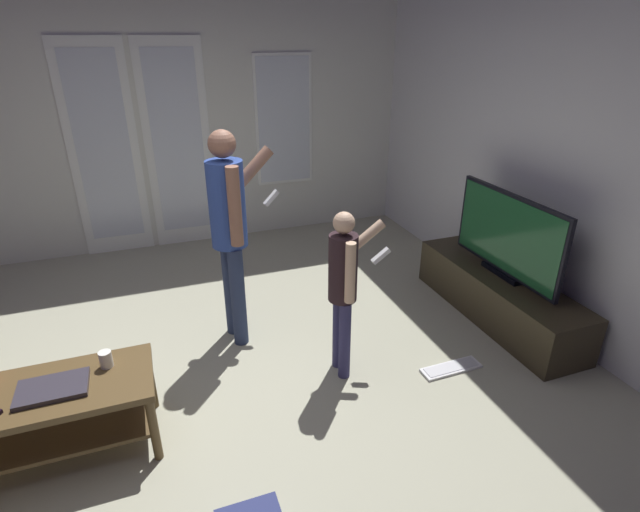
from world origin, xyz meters
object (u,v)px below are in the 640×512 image
flat_screen_tv (507,236)px  person_adult (230,222)px  coffee_table (53,407)px  loose_keyboard (451,368)px  cup_by_laptop (106,359)px  tv_stand (497,296)px  person_child (344,281)px  laptop_closed (53,388)px

flat_screen_tv → person_adult: (-2.05, 0.44, 0.22)m
coffee_table → loose_keyboard: size_ratio=2.37×
loose_keyboard → flat_screen_tv: bearing=33.0°
coffee_table → cup_by_laptop: (0.29, 0.10, 0.17)m
tv_stand → person_child: 1.56m
person_child → laptop_closed: bearing=-174.4°
loose_keyboard → laptop_closed: 2.48m
coffee_table → tv_stand: size_ratio=0.64×
coffee_table → cup_by_laptop: 0.35m
flat_screen_tv → loose_keyboard: bearing=-147.0°
tv_stand → loose_keyboard: bearing=-147.2°
person_adult → laptop_closed: 1.48m
tv_stand → loose_keyboard: 0.90m
flat_screen_tv → loose_keyboard: 1.14m
flat_screen_tv → person_adult: 2.11m
loose_keyboard → person_child: bearing=160.2°
loose_keyboard → cup_by_laptop: bearing=174.5°
person_adult → cup_by_laptop: size_ratio=16.47×
flat_screen_tv → tv_stand: bearing=-65.3°
tv_stand → flat_screen_tv: flat_screen_tv is taller
tv_stand → person_child: (-1.46, -0.22, 0.51)m
coffee_table → cup_by_laptop: cup_by_laptop is taller
laptop_closed → loose_keyboard: bearing=-2.5°
coffee_table → laptop_closed: laptop_closed is taller
flat_screen_tv → person_adult: size_ratio=0.72×
coffee_table → person_adult: bearing=35.2°
coffee_table → tv_stand: 3.23m
person_child → coffee_table: bearing=-175.2°
person_adult → cup_by_laptop: person_adult is taller
loose_keyboard → tv_stand: bearing=32.8°
tv_stand → coffee_table: bearing=-173.5°
coffee_table → loose_keyboard: coffee_table is taller
tv_stand → person_child: size_ratio=1.40×
flat_screen_tv → laptop_closed: bearing=-173.0°
tv_stand → laptop_closed: 3.21m
coffee_table → flat_screen_tv: (3.20, 0.37, 0.40)m
loose_keyboard → laptop_closed: (-2.43, 0.09, 0.45)m
person_child → flat_screen_tv: bearing=8.6°
tv_stand → cup_by_laptop: cup_by_laptop is taller
coffee_table → flat_screen_tv: bearing=6.6°
tv_stand → flat_screen_tv: 0.53m
coffee_table → flat_screen_tv: flat_screen_tv is taller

